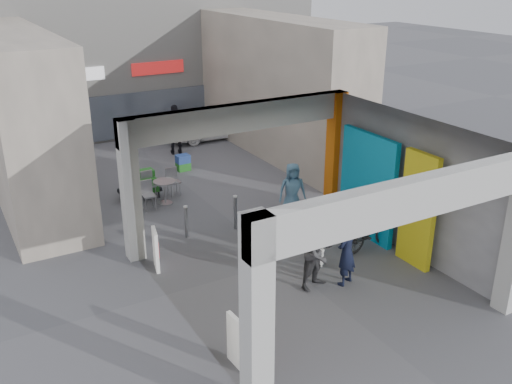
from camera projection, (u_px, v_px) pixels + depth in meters
ground at (282, 262)px, 13.83m from camera, size 90.00×90.00×0.00m
arcade_canopy at (324, 180)px, 12.56m from camera, size 6.40×6.45×6.40m
far_building at (104, 35)px, 23.62m from camera, size 18.00×4.08×8.00m
plaza_bldg_left at (21, 117)px, 16.88m from camera, size 2.00×9.00×5.00m
plaza_bldg_right at (279, 87)px, 21.02m from camera, size 2.00×9.00×5.00m
bollard_left at (186, 222)px, 14.94m from camera, size 0.09×0.09×0.87m
bollard_center at (235, 213)px, 15.41m from camera, size 0.09×0.09×0.95m
bollard_right at (287, 200)px, 16.31m from camera, size 0.09×0.09×0.88m
advert_board_near at (237, 342)px, 10.10m from camera, size 0.12×0.55×1.00m
advert_board_far at (156, 249)px, 13.37m from camera, size 0.20×0.55×1.00m
cafe_set at (158, 192)px, 17.29m from camera, size 1.42×1.15×0.86m
produce_stand at (140, 188)px, 17.51m from camera, size 1.24×0.67×0.82m
crate_stack at (183, 163)px, 19.87m from camera, size 0.46×0.36×0.56m
border_collie at (317, 256)px, 13.59m from camera, size 0.24×0.46×0.64m
man_with_dog at (347, 252)px, 12.63m from camera, size 0.68×0.57×1.58m
man_back_turned at (319, 253)px, 12.50m from camera, size 0.95×0.81×1.69m
man_elderly at (292, 190)px, 16.03m from camera, size 0.91×0.75×1.60m
man_crates at (176, 130)px, 21.38m from camera, size 1.19×0.74×1.88m
bicycle_front at (352, 221)px, 14.91m from camera, size 1.88×1.18×0.93m
bicycle_rear at (371, 231)px, 14.30m from camera, size 1.72×0.62×1.01m
white_van at (210, 124)px, 23.36m from camera, size 3.71×1.62×1.24m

